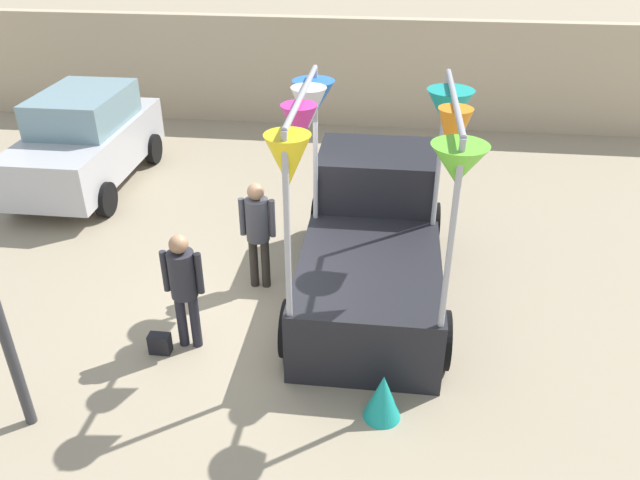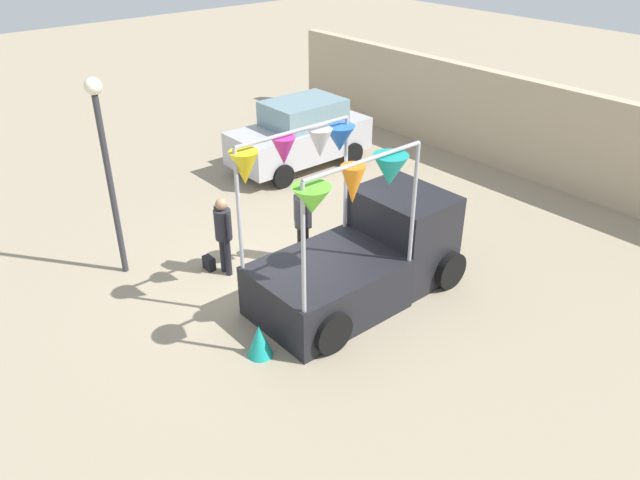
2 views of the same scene
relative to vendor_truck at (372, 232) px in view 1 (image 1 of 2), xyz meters
The scene contains 8 objects.
ground_plane 1.94m from the vendor_truck, 147.65° to the right, with size 60.00×60.00×0.00m, color gray.
vendor_truck is the anchor object (origin of this frame).
parked_car 6.54m from the vendor_truck, 152.33° to the left, with size 1.88×4.00×1.88m.
person_customer 2.87m from the vendor_truck, 143.52° to the right, with size 0.53×0.34×1.67m.
person_vendor 1.68m from the vendor_truck, behind, with size 0.53×0.34×1.71m.
handbag 3.36m from the vendor_truck, 144.35° to the right, with size 0.28×0.16×0.28m, color black.
brick_boundary_wall 7.47m from the vendor_truck, 101.15° to the left, with size 18.00×0.36×2.60m, color tan.
folded_kite_bundle_teal 2.78m from the vendor_truck, 84.31° to the right, with size 0.44×0.44×0.60m, color teal.
Camera 1 is at (1.62, -7.07, 5.38)m, focal length 35.00 mm.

